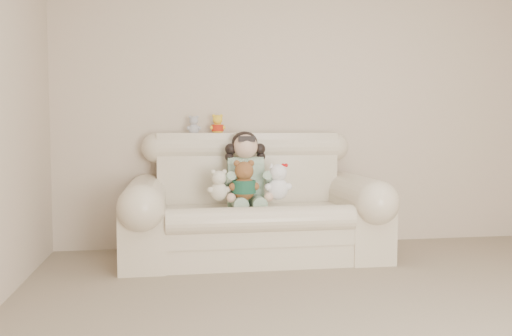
{
  "coord_description": "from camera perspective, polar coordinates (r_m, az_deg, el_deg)",
  "views": [
    {
      "loc": [
        -1.22,
        -2.23,
        1.05
      ],
      "look_at": [
        -0.57,
        1.9,
        0.75
      ],
      "focal_mm": 37.08,
      "sensor_mm": 36.0,
      "label": 1
    }
  ],
  "objects": [
    {
      "name": "yellow_mini_bear",
      "position": [
        4.62,
        -4.17,
        4.9
      ],
      "size": [
        0.14,
        0.11,
        0.21
      ],
      "primitive_type": null,
      "rotation": [
        0.0,
        0.0,
        -0.05
      ],
      "color": "yellow",
      "rests_on": "sofa"
    },
    {
      "name": "sofa",
      "position": [
        4.31,
        -0.21,
        -3.02
      ],
      "size": [
        2.1,
        0.95,
        1.03
      ],
      "primitive_type": null,
      "color": "beige",
      "rests_on": "floor"
    },
    {
      "name": "seated_child",
      "position": [
        4.36,
        -1.15,
        -0.02
      ],
      "size": [
        0.4,
        0.48,
        0.63
      ],
      "primitive_type": null,
      "rotation": [
        0.0,
        0.0,
        -0.05
      ],
      "color": "#337644",
      "rests_on": "sofa"
    },
    {
      "name": "white_cat",
      "position": [
        4.19,
        2.38,
        -1.07
      ],
      "size": [
        0.26,
        0.22,
        0.34
      ],
      "primitive_type": null,
      "rotation": [
        0.0,
        0.0,
        0.24
      ],
      "color": "white",
      "rests_on": "sofa"
    },
    {
      "name": "grey_mini_plush",
      "position": [
        4.6,
        -6.73,
        4.79
      ],
      "size": [
        0.15,
        0.14,
        0.19
      ],
      "primitive_type": null,
      "rotation": [
        0.0,
        0.0,
        0.42
      ],
      "color": "#AEAEB5",
      "rests_on": "sofa"
    },
    {
      "name": "cream_teddy",
      "position": [
        4.15,
        -4.03,
        -1.54
      ],
      "size": [
        0.22,
        0.2,
        0.29
      ],
      "primitive_type": null,
      "rotation": [
        0.0,
        0.0,
        -0.39
      ],
      "color": "beige",
      "rests_on": "sofa"
    },
    {
      "name": "brown_teddy",
      "position": [
        4.15,
        -1.31,
        -0.92
      ],
      "size": [
        0.24,
        0.19,
        0.37
      ],
      "primitive_type": null,
      "rotation": [
        0.0,
        0.0,
        0.02
      ],
      "color": "brown",
      "rests_on": "sofa"
    },
    {
      "name": "wall_back",
      "position": [
        4.9,
        5.47,
        7.01
      ],
      "size": [
        4.5,
        0.0,
        4.5
      ],
      "primitive_type": "plane",
      "rotation": [
        1.57,
        0.0,
        0.0
      ],
      "color": "beige",
      "rests_on": "ground"
    }
  ]
}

